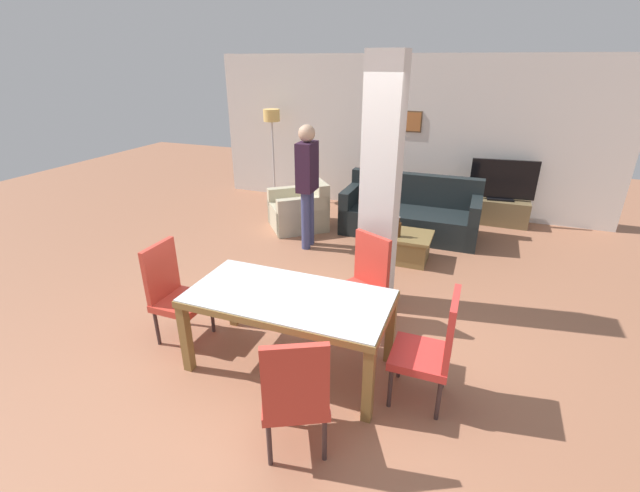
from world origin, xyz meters
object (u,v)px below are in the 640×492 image
Objects in this scene: armchair at (300,211)px; bottle at (398,229)px; dining_chair_near_right at (295,392)px; standing_person at (307,179)px; coffee_table at (407,247)px; dining_chair_far_right at (363,281)px; sofa at (410,215)px; dining_chair_head_left at (174,290)px; dining_chair_head_right at (433,347)px; dining_table at (289,309)px; tv_stand at (498,212)px; tv_screen at (503,181)px; floor_lamp at (272,125)px.

bottle is (1.79, -0.78, 0.22)m from armchair.
standing_person is at bearing 83.93° from dining_chair_near_right.
armchair is 2.02m from coffee_table.
dining_chair_far_right is at bearing -94.53° from coffee_table.
dining_chair_head_left is at bearing 65.48° from sofa.
dining_chair_far_right is (1.68, 0.86, 0.00)m from dining_chair_head_left.
coffee_table is (-0.67, 2.64, -0.33)m from dining_chair_head_right.
coffee_table is at bearing -148.39° from armchair.
dining_chair_head_left is at bearing -124.11° from bottle.
dining_chair_near_right reaches higher than dining_table.
tv_stand is (1.76, 4.66, -0.38)m from dining_table.
dining_chair_head_right is at bearing 0.00° from dining_table.
standing_person reaches higher than tv_screen.
armchair reaches higher than coffee_table.
bottle is at bearing -63.94° from dining_chair_far_right.
tv_screen reaches higher than dining_chair_head_left.
dining_chair_far_right reaches higher than armchair.
bottle is 0.27× the size of tv_screen.
dining_chair_near_right reaches higher than armchair.
floor_lamp reaches higher than sofa.
coffee_table is at bearing 46.39° from bottle.
bottle reaches higher than coffee_table.
bottle is at bearing -35.11° from floor_lamp.
dining_chair_near_right is 0.57× the size of floor_lamp.
tv_stand is at bearing 147.23° from dining_chair_head_left.
dining_chair_head_right is (2.49, 0.00, 0.00)m from dining_chair_head_left.
dining_chair_near_right is 6.18m from floor_lamp.
dining_chair_near_right is at bearing 136.44° from dining_chair_head_right.
sofa is 1.80m from armchair.
coffee_table is (0.58, 2.64, -0.39)m from dining_table.
floor_lamp reaches higher than dining_chair_head_right.
standing_person is at bearing -178.25° from coffee_table.
dining_chair_near_right is at bearing 70.50° from tv_screen.
standing_person is (-1.48, -0.05, 0.85)m from coffee_table.
dining_table is at bearing 90.00° from dining_chair_far_right.
standing_person reaches higher than armchair.
sofa reaches higher than tv_stand.
bottle reaches higher than tv_stand.
tv_screen reaches higher than sofa.
dining_chair_near_right is 4.52m from sofa.
sofa is at bearing -16.98° from floor_lamp.
sofa reaches higher than armchair.
dining_chair_far_right reaches higher than sofa.
armchair is (-1.33, 3.29, -0.31)m from dining_table.
dining_chair_head_right is 4.18m from armchair.
dining_chair_head_right is 4.70m from tv_stand.
dining_table is 1.76× the size of dining_chair_far_right.
dining_chair_near_right is 0.86× the size of armchair.
sofa is 1.05m from coffee_table.
bottle is at bearing 84.88° from standing_person.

